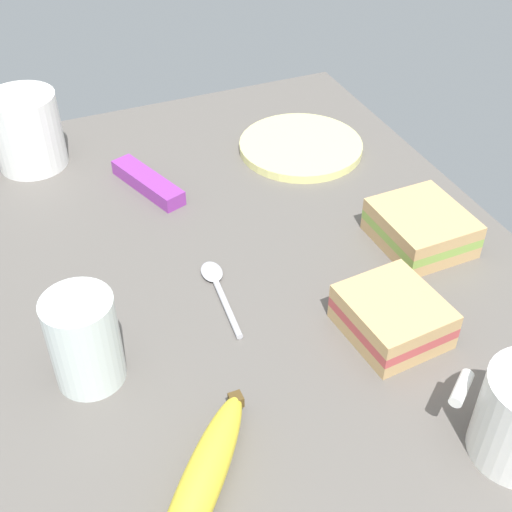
# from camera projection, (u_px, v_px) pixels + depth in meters

# --- Properties ---
(tabletop) EXTENTS (0.90, 0.64, 0.02)m
(tabletop) POSITION_uv_depth(u_px,v_px,m) (256.00, 283.00, 0.78)
(tabletop) COLOR #5B5651
(tabletop) RESTS_ON ground
(plate_of_food) EXTENTS (0.18, 0.18, 0.01)m
(plate_of_food) POSITION_uv_depth(u_px,v_px,m) (301.00, 146.00, 0.98)
(plate_of_food) COLOR #EAE58C
(plate_of_food) RESTS_ON tabletop
(coffee_mug_milky) EXTENTS (0.09, 0.12, 0.10)m
(coffee_mug_milky) POSITION_uv_depth(u_px,v_px,m) (26.00, 130.00, 0.92)
(coffee_mug_milky) COLOR white
(coffee_mug_milky) RESTS_ON tabletop
(sandwich_main) EXTENTS (0.11, 0.10, 0.04)m
(sandwich_main) POSITION_uv_depth(u_px,v_px,m) (392.00, 316.00, 0.69)
(sandwich_main) COLOR tan
(sandwich_main) RESTS_ON tabletop
(sandwich_side) EXTENTS (0.11, 0.10, 0.04)m
(sandwich_side) POSITION_uv_depth(u_px,v_px,m) (421.00, 228.00, 0.81)
(sandwich_side) COLOR tan
(sandwich_side) RESTS_ON tabletop
(glass_of_milk) EXTENTS (0.07, 0.07, 0.10)m
(glass_of_milk) POSITION_uv_depth(u_px,v_px,m) (85.00, 344.00, 0.63)
(glass_of_milk) COLOR silver
(glass_of_milk) RESTS_ON tabletop
(banana) EXTENTS (0.17, 0.15, 0.03)m
(banana) POSITION_uv_depth(u_px,v_px,m) (200.00, 486.00, 0.55)
(banana) COLOR yellow
(banana) RESTS_ON tabletop
(spoon) EXTENTS (0.13, 0.03, 0.01)m
(spoon) POSITION_uv_depth(u_px,v_px,m) (218.00, 285.00, 0.76)
(spoon) COLOR silver
(spoon) RESTS_ON tabletop
(snack_bar) EXTENTS (0.13, 0.07, 0.02)m
(snack_bar) POSITION_uv_depth(u_px,v_px,m) (148.00, 182.00, 0.90)
(snack_bar) COLOR purple
(snack_bar) RESTS_ON tabletop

